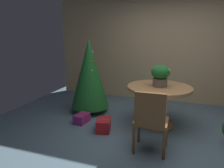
# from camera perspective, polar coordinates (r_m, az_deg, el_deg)

# --- Properties ---
(ground_plane) EXTENTS (6.60, 6.60, 0.00)m
(ground_plane) POSITION_cam_1_polar(r_m,az_deg,el_deg) (3.54, 13.07, -14.90)
(ground_plane) COLOR slate
(back_wall_panel) EXTENTS (6.00, 0.10, 2.60)m
(back_wall_panel) POSITION_cam_1_polar(r_m,az_deg,el_deg) (5.34, 16.38, 9.06)
(back_wall_panel) COLOR tan
(back_wall_panel) RESTS_ON ground_plane
(round_dining_table) EXTENTS (1.14, 1.14, 0.76)m
(round_dining_table) POSITION_cam_1_polar(r_m,az_deg,el_deg) (3.86, 12.66, -3.36)
(round_dining_table) COLOR #B27F4C
(round_dining_table) RESTS_ON ground_plane
(flower_vase) EXTENTS (0.33, 0.33, 0.38)m
(flower_vase) POSITION_cam_1_polar(r_m,az_deg,el_deg) (3.76, 13.04, 2.55)
(flower_vase) COLOR #665B51
(flower_vase) RESTS_ON round_dining_table
(wooden_chair_near) EXTENTS (0.46, 0.40, 0.92)m
(wooden_chair_near) POSITION_cam_1_polar(r_m,az_deg,el_deg) (2.98, 10.49, -9.32)
(wooden_chair_near) COLOR brown
(wooden_chair_near) RESTS_ON ground_plane
(holiday_tree) EXTENTS (0.81, 0.81, 1.56)m
(holiday_tree) POSITION_cam_1_polar(r_m,az_deg,el_deg) (4.45, -6.18, 2.78)
(holiday_tree) COLOR brown
(holiday_tree) RESTS_ON ground_plane
(gift_box_purple) EXTENTS (0.24, 0.33, 0.17)m
(gift_box_purple) POSITION_cam_1_polar(r_m,az_deg,el_deg) (4.11, -8.25, -9.25)
(gift_box_purple) COLOR #9E287A
(gift_box_purple) RESTS_ON ground_plane
(gift_box_red) EXTENTS (0.30, 0.36, 0.22)m
(gift_box_red) POSITION_cam_1_polar(r_m,az_deg,el_deg) (3.74, -2.32, -11.13)
(gift_box_red) COLOR red
(gift_box_red) RESTS_ON ground_plane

